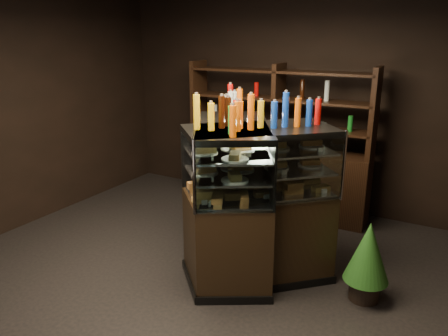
{
  "coord_description": "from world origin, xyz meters",
  "views": [
    {
      "loc": [
        2.3,
        -3.22,
        2.36
      ],
      "look_at": [
        0.38,
        0.14,
        1.17
      ],
      "focal_mm": 35.0,
      "sensor_mm": 36.0,
      "label": 1
    }
  ],
  "objects": [
    {
      "name": "room_shell",
      "position": [
        0.0,
        0.0,
        1.94
      ],
      "size": [
        5.02,
        5.02,
        3.01
      ],
      "color": "black",
      "rests_on": "ground"
    },
    {
      "name": "back_shelving",
      "position": [
        0.1,
        2.05,
        0.61
      ],
      "size": [
        2.49,
        0.49,
        2.0
      ],
      "rotation": [
        0.0,
        0.0,
        0.03
      ],
      "color": "black",
      "rests_on": "ground"
    },
    {
      "name": "display_case",
      "position": [
        0.48,
        0.38,
        0.51
      ],
      "size": [
        1.73,
        1.58,
        1.54
      ],
      "rotation": [
        0.0,
        0.0,
        -0.13
      ],
      "color": "black",
      "rests_on": "ground"
    },
    {
      "name": "potted_conifer",
      "position": [
        1.68,
        0.48,
        0.5
      ],
      "size": [
        0.41,
        0.41,
        0.87
      ],
      "rotation": [
        0.0,
        0.0,
        0.42
      ],
      "color": "black",
      "rests_on": "ground"
    },
    {
      "name": "food_display",
      "position": [
        0.48,
        0.38,
        1.17
      ],
      "size": [
        1.25,
        1.19,
        0.47
      ],
      "color": "#D4844C",
      "rests_on": "display_case"
    },
    {
      "name": "ground",
      "position": [
        0.0,
        0.0,
        0.0
      ],
      "size": [
        5.0,
        5.0,
        0.0
      ],
      "primitive_type": "plane",
      "color": "black",
      "rests_on": "ground"
    },
    {
      "name": "bottles_top",
      "position": [
        0.48,
        0.38,
        1.68
      ],
      "size": [
        1.08,
        1.05,
        0.3
      ],
      "color": "#B20C0A",
      "rests_on": "display_case"
    }
  ]
}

